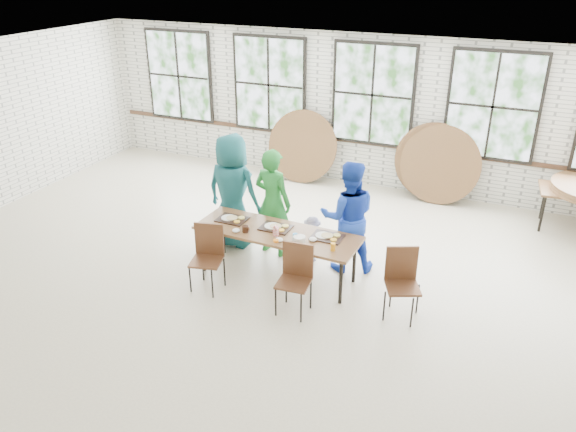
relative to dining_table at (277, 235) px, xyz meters
name	(u,v)px	position (x,y,z in m)	size (l,w,h in m)	color
room	(373,97)	(0.20, 3.98, 1.14)	(12.00, 12.00, 12.00)	beige
dining_table	(277,235)	(0.00, 0.00, 0.00)	(2.43, 0.88, 0.74)	brown
chair_near_left	(208,251)	(-0.79, -0.62, -0.13)	(0.51, 0.49, 0.95)	#4F2E1A
chair_near_right	(296,272)	(0.57, -0.65, -0.13)	(0.46, 0.44, 0.95)	#4F2E1A
chair_spare	(402,276)	(1.87, -0.19, -0.13)	(0.55, 0.54, 0.95)	#4F2E1A
adult_teal	(233,191)	(-1.08, 0.65, 0.24)	(0.91, 0.59, 1.87)	#16544B
adult_green	(273,202)	(-0.37, 0.65, 0.18)	(0.63, 0.41, 1.73)	#20782B
toddler	(312,239)	(0.29, 0.65, -0.32)	(0.48, 0.27, 0.74)	#1A123A
adult_blue	(348,217)	(0.85, 0.65, 0.17)	(0.83, 0.65, 1.71)	#1A40BC
tabletop_clutter	(282,232)	(0.09, -0.04, 0.08)	(1.95, 0.59, 0.11)	black
round_tops_leaning	(389,157)	(0.66, 3.77, 0.05)	(4.30, 0.45, 1.49)	brown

